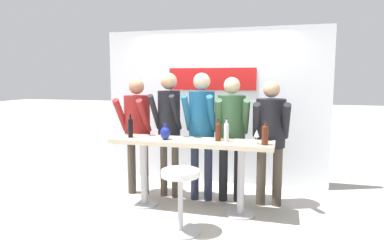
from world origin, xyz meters
name	(u,v)px	position (x,y,z in m)	size (l,w,h in m)	color
ground_plane	(191,210)	(0.00, 0.00, 0.00)	(40.00, 40.00, 0.00)	#B2ADA3
back_wall	(213,106)	(0.00, 1.39, 1.28)	(3.74, 0.12, 2.55)	silver
tasting_table	(190,153)	(0.00, 0.00, 0.78)	(2.14, 0.49, 0.95)	beige
bar_stool	(180,191)	(0.07, -0.67, 0.49)	(0.45, 0.45, 0.73)	#B2B2B7
person_far_left	(137,124)	(-0.94, 0.41, 1.08)	(0.45, 0.55, 1.74)	#473D33
person_left	(169,120)	(-0.44, 0.42, 1.15)	(0.39, 0.53, 1.82)	#473D33
person_center_left	(201,122)	(0.04, 0.41, 1.14)	(0.44, 0.57, 1.82)	#23283D
person_center	(231,126)	(0.46, 0.49, 1.09)	(0.53, 0.63, 1.76)	black
person_center_right	(270,130)	(0.99, 0.46, 1.05)	(0.50, 0.58, 1.71)	#473D33
wine_bottle_0	(218,131)	(0.36, 0.01, 1.08)	(0.07, 0.07, 0.28)	#4C1E0F
wine_bottle_1	(226,131)	(0.47, 0.01, 1.09)	(0.07, 0.07, 0.30)	#B7BCC1
wine_bottle_2	(265,134)	(0.95, -0.10, 1.08)	(0.08, 0.08, 0.28)	#4C1E0F
wine_bottle_3	(130,127)	(-0.83, -0.04, 1.10)	(0.07, 0.07, 0.32)	black
wine_glass_0	(257,134)	(0.85, -0.07, 1.08)	(0.07, 0.07, 0.18)	silver
decorative_vase	(165,133)	(-0.32, -0.08, 1.04)	(0.13, 0.13, 0.22)	navy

